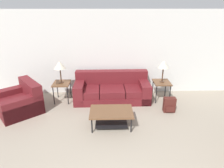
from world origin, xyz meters
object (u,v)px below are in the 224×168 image
Objects in this scene: table_lamp_left at (60,65)px; coffee_table at (111,115)px; couch at (112,90)px; backpack at (169,105)px; table_lamp_right at (164,65)px; armchair at (20,102)px; side_table_left at (62,85)px; side_table_right at (162,84)px.

coffee_table is at bearing -43.81° from table_lamp_left.
couch is 5.48× the size of backpack.
armchair is at bearing -171.35° from table_lamp_right.
backpack is at bearing -13.73° from table_lamp_left.
side_table_left is 1.42× the size of backpack.
side_table_left reaches higher than backpack.
coffee_table is 2.07m from side_table_right.
table_lamp_right is (1.54, 1.38, 0.82)m from coffee_table.
side_table_left is 0.59m from table_lamp_left.
table_lamp_left is (-1.43, 1.38, 0.82)m from coffee_table.
backpack is (3.02, -0.74, -0.92)m from table_lamp_left.
couch is at bearing 3.07° from side_table_left.
table_lamp_left is 1.62× the size of backpack.
table_lamp_left reaches higher than backpack.
backpack is at bearing -13.73° from side_table_left.
couch is 3.39× the size of table_lamp_left.
table_lamp_left is at bearing -176.93° from couch.
armchair is 2.55× the size of side_table_left.
side_table_right is 1.42× the size of backpack.
coffee_table is at bearing -158.00° from backpack.
couch is at bearing 88.05° from coffee_table.
armchair is 3.63× the size of backpack.
side_table_left and side_table_right have the same top height.
side_table_left is at bearing 180.00° from side_table_right.
armchair is (-2.50, -0.69, -0.01)m from couch.
table_lamp_left reaches higher than side_table_right.
side_table_left is 0.88× the size of table_lamp_left.
side_table_right is 0.81m from backpack.
table_lamp_right reaches higher than side_table_right.
side_table_left is at bearing 136.19° from coffee_table.
side_table_right is 0.59m from table_lamp_right.
backpack is (1.53, -0.82, -0.10)m from couch.
backpack is (1.58, 0.64, -0.10)m from coffee_table.
side_table_left is 2.97m from side_table_right.
side_table_left reaches higher than coffee_table.
coffee_table is 1.71m from backpack.
table_lamp_left reaches higher than armchair.
side_table_right is at bearing -3.07° from couch.
table_lamp_left reaches higher than coffee_table.
couch is 1.50m from side_table_left.
table_lamp_left is (1.01, 0.61, 0.83)m from armchair.
table_lamp_right is 1.62× the size of backpack.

